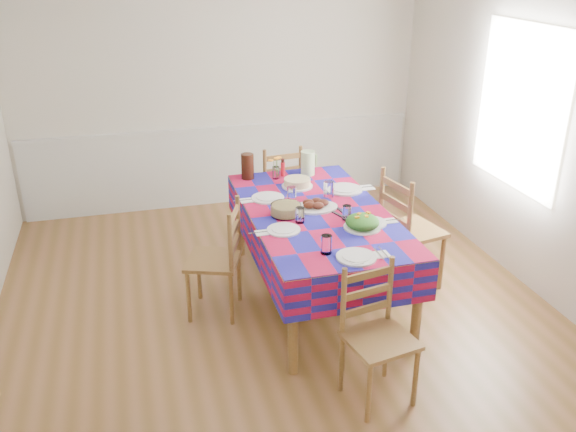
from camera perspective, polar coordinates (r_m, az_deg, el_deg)
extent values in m
cube|color=brown|center=(5.08, -0.99, -9.23)|extent=(4.50, 5.00, 0.04)
cube|color=beige|center=(6.88, -6.37, 11.91)|extent=(4.50, 0.04, 2.70)
cube|color=beige|center=(2.38, 14.37, -13.25)|extent=(4.50, 0.04, 2.70)
cube|color=beige|center=(5.48, 22.78, 7.11)|extent=(0.04, 5.00, 2.70)
cube|color=silver|center=(6.94, -6.14, 8.19)|extent=(4.41, 0.06, 0.04)
cube|color=silver|center=(7.09, -6.00, 4.72)|extent=(4.41, 0.03, 0.90)
plane|color=white|center=(5.65, 20.90, 9.46)|extent=(0.00, 1.40, 1.40)
cylinder|color=brown|center=(4.23, 0.48, -10.37)|extent=(0.07, 0.07, 0.75)
cylinder|color=brown|center=(4.53, 12.00, -8.42)|extent=(0.07, 0.07, 0.75)
cylinder|color=brown|center=(5.84, -4.50, -0.29)|extent=(0.07, 0.07, 0.75)
cylinder|color=brown|center=(6.06, 4.16, 0.65)|extent=(0.07, 0.07, 0.75)
cube|color=brown|center=(4.95, 2.75, 0.19)|extent=(1.06, 2.01, 0.04)
cube|color=maroon|center=(4.94, 2.75, 0.44)|extent=(1.10, 2.05, 0.01)
cube|color=maroon|center=(4.88, -3.44, -1.98)|extent=(0.01, 2.05, 0.32)
cube|color=maroon|center=(5.19, 8.50, -0.58)|extent=(0.01, 2.05, 0.32)
cube|color=maroon|center=(4.16, 7.04, -7.04)|extent=(1.10, 0.01, 0.32)
cube|color=maroon|center=(5.91, -0.30, 2.80)|extent=(1.10, 0.01, 0.32)
cylinder|color=white|center=(4.21, 6.41, -3.84)|extent=(0.28, 0.28, 0.01)
cylinder|color=white|center=(4.21, 6.42, -3.72)|extent=(0.20, 0.20, 0.01)
cylinder|color=white|center=(4.23, 3.61, -2.67)|extent=(0.08, 0.08, 0.14)
cube|color=white|center=(4.28, 8.75, -3.57)|extent=(0.10, 0.10, 0.01)
cube|color=silver|center=(4.27, 8.50, -3.54)|extent=(0.01, 0.18, 0.00)
cube|color=silver|center=(4.29, 9.01, -3.47)|extent=(0.01, 0.21, 0.00)
cylinder|color=white|center=(4.59, -0.41, -1.30)|extent=(0.26, 0.26, 0.01)
cylinder|color=white|center=(4.58, -0.41, -1.19)|extent=(0.18, 0.18, 0.01)
cylinder|color=white|center=(4.70, 1.13, 0.09)|extent=(0.07, 0.07, 0.12)
cube|color=white|center=(4.55, -2.48, -1.58)|extent=(0.09, 0.09, 0.01)
cube|color=silver|center=(4.55, -2.72, -1.55)|extent=(0.16, 0.01, 0.00)
cube|color=silver|center=(4.55, -2.25, -1.50)|extent=(0.19, 0.01, 0.00)
cylinder|color=white|center=(5.17, -1.90, 1.70)|extent=(0.28, 0.28, 0.01)
cylinder|color=white|center=(5.17, -1.91, 1.81)|extent=(0.20, 0.20, 0.01)
cylinder|color=white|center=(5.08, 0.34, 2.02)|extent=(0.08, 0.08, 0.13)
cube|color=white|center=(5.14, -3.92, 1.45)|extent=(0.10, 0.10, 0.01)
cube|color=silver|center=(5.13, -4.15, 1.48)|extent=(0.18, 0.01, 0.00)
cube|color=silver|center=(5.14, -3.70, 1.53)|extent=(0.21, 0.01, 0.00)
cylinder|color=white|center=(4.75, 7.73, -0.62)|extent=(0.25, 0.25, 0.01)
cylinder|color=white|center=(4.74, 7.74, -0.52)|extent=(0.18, 0.18, 0.01)
cylinder|color=white|center=(4.76, 5.50, 0.30)|extent=(0.07, 0.07, 0.12)
cube|color=white|center=(4.81, 9.57, -0.44)|extent=(0.09, 0.09, 0.01)
cube|color=silver|center=(4.80, 9.37, -0.42)|extent=(0.16, 0.01, 0.00)
cube|color=silver|center=(4.82, 9.78, -0.37)|extent=(0.19, 0.01, 0.00)
cylinder|color=white|center=(5.37, 5.33, 2.49)|extent=(0.31, 0.31, 0.02)
cylinder|color=white|center=(5.37, 5.34, 2.61)|extent=(0.22, 0.22, 0.01)
cylinder|color=white|center=(5.16, 3.83, 2.44)|extent=(0.09, 0.09, 0.15)
cube|color=white|center=(5.45, 7.39, 2.65)|extent=(0.12, 0.12, 0.01)
cube|color=silver|center=(5.44, 7.17, 2.68)|extent=(0.20, 0.01, 0.00)
cube|color=silver|center=(5.46, 7.62, 2.73)|extent=(0.23, 0.01, 0.00)
ellipsoid|color=white|center=(4.98, 2.57, 0.80)|extent=(0.37, 0.27, 0.02)
ellipsoid|color=black|center=(4.98, 3.30, 1.26)|extent=(0.10, 0.08, 0.05)
ellipsoid|color=black|center=(5.01, 2.68, 1.41)|extent=(0.10, 0.08, 0.05)
ellipsoid|color=black|center=(4.98, 1.93, 1.27)|extent=(0.10, 0.08, 0.05)
ellipsoid|color=black|center=(4.93, 2.00, 1.02)|extent=(0.10, 0.08, 0.05)
ellipsoid|color=black|center=(4.92, 2.81, 0.98)|extent=(0.10, 0.08, 0.05)
cylinder|color=white|center=(4.66, 6.95, -1.04)|extent=(0.28, 0.28, 0.01)
ellipsoid|color=#174611|center=(4.64, 6.98, -0.54)|extent=(0.26, 0.26, 0.11)
cube|color=orange|center=(4.58, 6.48, -0.11)|extent=(0.03, 0.02, 0.01)
cube|color=orange|center=(4.64, 6.67, 0.21)|extent=(0.04, 0.04, 0.01)
cube|color=orange|center=(4.60, 7.36, -0.01)|extent=(0.03, 0.04, 0.01)
cube|color=orange|center=(4.67, 7.53, 0.31)|extent=(0.04, 0.04, 0.01)
cylinder|color=white|center=(4.84, -0.20, 0.60)|extent=(0.25, 0.25, 0.09)
cylinder|color=#C7C169|center=(4.84, -0.20, 0.60)|extent=(0.23, 0.23, 0.07)
cylinder|color=white|center=(5.43, 0.87, 2.82)|extent=(0.28, 0.28, 0.01)
cylinder|color=#DCC386|center=(5.42, 0.87, 3.20)|extent=(0.23, 0.23, 0.06)
cube|color=black|center=(4.89, 4.52, 0.24)|extent=(0.14, 0.34, 0.01)
cube|color=black|center=(4.93, 5.07, 0.42)|extent=(0.07, 0.35, 0.01)
cylinder|color=white|center=(5.62, -1.14, 4.08)|extent=(0.07, 0.07, 0.11)
cylinder|color=#3D7025|center=(5.60, -1.33, 4.48)|extent=(0.01, 0.01, 0.16)
ellipsoid|color=orange|center=(5.57, -1.62, 5.22)|extent=(0.05, 0.05, 0.02)
cylinder|color=#3D7025|center=(5.61, -1.03, 4.54)|extent=(0.01, 0.01, 0.16)
ellipsoid|color=orange|center=(5.60, -0.86, 5.50)|extent=(0.05, 0.05, 0.02)
cylinder|color=#3D7025|center=(5.59, -1.11, 4.45)|extent=(0.01, 0.01, 0.16)
ellipsoid|color=orange|center=(5.54, -1.06, 5.43)|extent=(0.05, 0.05, 0.02)
cylinder|color=red|center=(5.67, -0.49, 4.57)|extent=(0.04, 0.04, 0.17)
cylinder|color=#C2EDA7|center=(5.71, 1.87, 4.99)|extent=(0.13, 0.13, 0.23)
cylinder|color=black|center=(5.61, -3.81, 4.67)|extent=(0.12, 0.12, 0.24)
cube|color=white|center=(4.12, 6.51, -4.51)|extent=(0.08, 0.03, 0.02)
cylinder|color=brown|center=(3.96, 7.57, -16.15)|extent=(0.04, 0.04, 0.44)
cylinder|color=brown|center=(4.13, 11.84, -14.58)|extent=(0.04, 0.04, 0.44)
cylinder|color=brown|center=(4.18, 5.03, -13.56)|extent=(0.04, 0.04, 0.44)
cylinder|color=brown|center=(4.34, 9.16, -12.22)|extent=(0.04, 0.04, 0.44)
cube|color=brown|center=(4.01, 8.61, -11.43)|extent=(0.48, 0.46, 0.03)
cylinder|color=brown|center=(3.92, 5.20, -8.05)|extent=(0.04, 0.04, 0.49)
cylinder|color=brown|center=(4.09, 9.51, -6.84)|extent=(0.04, 0.04, 0.49)
cube|color=brown|center=(4.06, 7.33, -8.63)|extent=(0.35, 0.08, 0.05)
cube|color=brown|center=(3.99, 7.43, -7.08)|extent=(0.35, 0.08, 0.05)
cube|color=brown|center=(3.93, 7.52, -5.48)|extent=(0.35, 0.08, 0.05)
cylinder|color=brown|center=(6.55, -0.01, 1.20)|extent=(0.04, 0.04, 0.46)
cylinder|color=brown|center=(6.45, -3.11, 0.76)|extent=(0.04, 0.04, 0.46)
cylinder|color=brown|center=(6.25, 1.10, 0.04)|extent=(0.04, 0.04, 0.46)
cylinder|color=brown|center=(6.14, -2.13, -0.44)|extent=(0.04, 0.04, 0.46)
cube|color=brown|center=(6.25, -1.05, 2.49)|extent=(0.47, 0.45, 0.03)
cylinder|color=brown|center=(6.06, 1.18, 4.25)|extent=(0.04, 0.04, 0.52)
cylinder|color=brown|center=(5.94, -2.17, 3.83)|extent=(0.04, 0.04, 0.52)
cube|color=brown|center=(6.04, -0.48, 3.12)|extent=(0.37, 0.05, 0.05)
cube|color=brown|center=(5.99, -0.48, 4.32)|extent=(0.37, 0.05, 0.05)
cube|color=brown|center=(5.95, -0.49, 5.54)|extent=(0.37, 0.05, 0.05)
cylinder|color=brown|center=(5.21, -8.34, -5.45)|extent=(0.04, 0.04, 0.45)
cylinder|color=brown|center=(4.91, -9.28, -7.50)|extent=(0.04, 0.04, 0.45)
cylinder|color=brown|center=(5.15, -4.61, -5.66)|extent=(0.04, 0.04, 0.45)
cylinder|color=brown|center=(4.84, -5.32, -7.76)|extent=(0.04, 0.04, 0.45)
cube|color=brown|center=(4.91, -7.02, -4.13)|extent=(0.52, 0.54, 0.03)
cylinder|color=brown|center=(4.93, -4.67, -0.82)|extent=(0.04, 0.04, 0.50)
cylinder|color=brown|center=(4.61, -5.42, -2.69)|extent=(0.04, 0.04, 0.50)
cube|color=brown|center=(4.81, -4.99, -2.81)|extent=(0.15, 0.35, 0.05)
cube|color=brown|center=(4.75, -5.04, -1.40)|extent=(0.15, 0.35, 0.05)
cube|color=brown|center=(4.70, -5.10, 0.05)|extent=(0.15, 0.35, 0.05)
cylinder|color=brown|center=(5.45, 14.18, -4.28)|extent=(0.04, 0.04, 0.50)
cylinder|color=brown|center=(5.73, 11.63, -2.62)|extent=(0.04, 0.04, 0.50)
cylinder|color=brown|center=(5.23, 10.97, -5.21)|extent=(0.04, 0.04, 0.50)
cylinder|color=brown|center=(5.52, 8.49, -3.43)|extent=(0.04, 0.04, 0.50)
cube|color=brown|center=(5.36, 11.54, -1.31)|extent=(0.53, 0.55, 0.03)
cylinder|color=brown|center=(5.00, 11.34, 0.10)|extent=(0.04, 0.04, 0.56)
cylinder|color=brown|center=(5.29, 8.73, 1.67)|extent=(0.04, 0.04, 0.56)
cube|color=brown|center=(5.19, 9.91, -0.23)|extent=(0.10, 0.40, 0.06)
cube|color=brown|center=(5.13, 10.02, 1.25)|extent=(0.10, 0.40, 0.06)
cube|color=brown|center=(5.08, 10.14, 2.77)|extent=(0.10, 0.40, 0.06)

